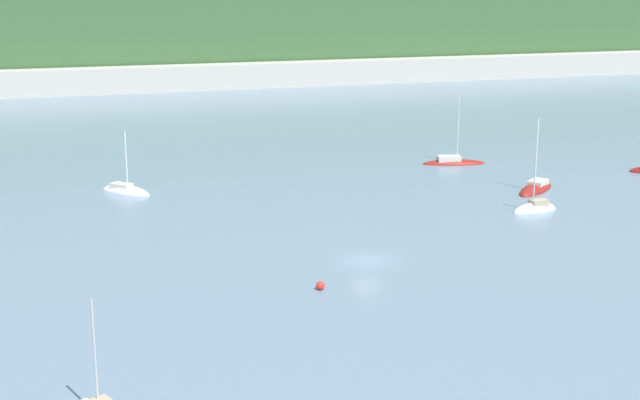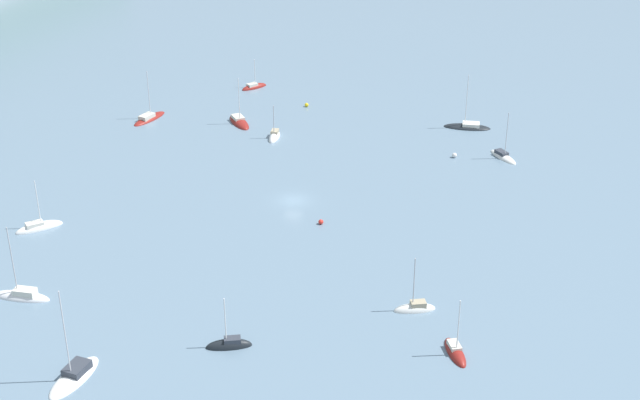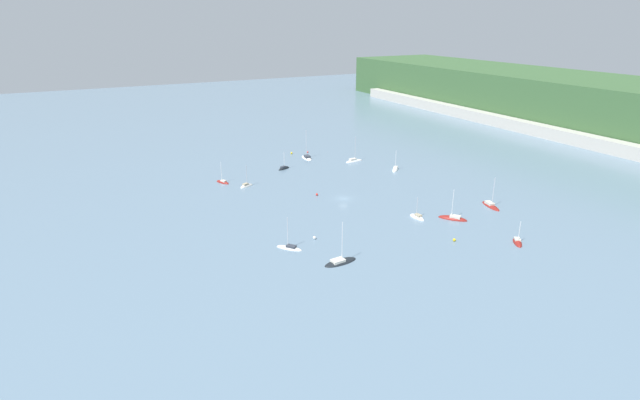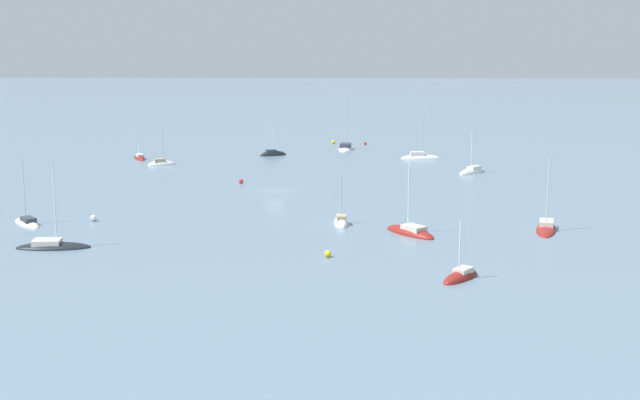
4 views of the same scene
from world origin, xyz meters
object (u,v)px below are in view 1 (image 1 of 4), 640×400
Objects in this scene: sailboat_8 at (535,210)px; mooring_buoy_3 at (320,286)px; sailboat_7 at (125,192)px; sailboat_3 at (536,190)px; sailboat_5 at (453,163)px.

mooring_buoy_3 is (-28.81, -15.90, 0.26)m from sailboat_8.
sailboat_7 is 1.18× the size of sailboat_8.
sailboat_7 is at bearing 106.88° from mooring_buoy_3.
sailboat_7 is (-45.14, 13.19, -0.01)m from sailboat_3.
sailboat_8 is at bearing 28.89° from mooring_buoy_3.
sailboat_8 is (-2.51, -24.50, -0.04)m from sailboat_5.
sailboat_7 reaches higher than mooring_buoy_3.
sailboat_7 is at bearing -54.68° from sailboat_3.
sailboat_5 is 1.37× the size of sailboat_8.
sailboat_5 is 51.12m from mooring_buoy_3.
sailboat_3 is 13.22× the size of mooring_buoy_3.
sailboat_5 reaches higher than mooring_buoy_3.
sailboat_3 reaches higher than sailboat_7.
sailboat_7 is (-42.63, -3.11, -0.05)m from sailboat_5.
sailboat_7 is 11.54× the size of mooring_buoy_3.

